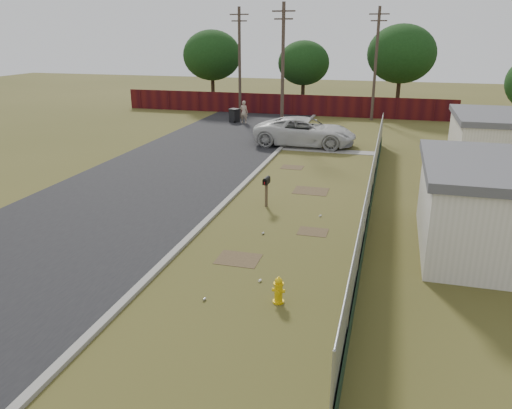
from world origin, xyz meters
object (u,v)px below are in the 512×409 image
(mailbox, at_px, (266,183))
(pickup_truck, at_px, (305,132))
(trash_bin, at_px, (234,115))
(pedestrian, at_px, (244,112))
(fire_hydrant, at_px, (278,291))

(mailbox, relative_size, pickup_truck, 0.20)
(mailbox, bearing_deg, trash_bin, 111.36)
(pickup_truck, height_order, pedestrian, pickup_truck)
(mailbox, height_order, pickup_truck, pickup_truck)
(fire_hydrant, height_order, trash_bin, trash_bin)
(trash_bin, bearing_deg, mailbox, -68.64)
(fire_hydrant, distance_m, pickup_truck, 20.31)
(mailbox, distance_m, trash_bin, 21.10)
(pickup_truck, distance_m, pedestrian, 9.33)
(fire_hydrant, bearing_deg, pedestrian, 108.51)
(mailbox, bearing_deg, pedestrian, 109.26)
(mailbox, relative_size, trash_bin, 1.19)
(pickup_truck, xyz_separation_m, trash_bin, (-7.15, 7.23, -0.35))
(mailbox, height_order, trash_bin, mailbox)
(fire_hydrant, bearing_deg, mailbox, 106.57)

